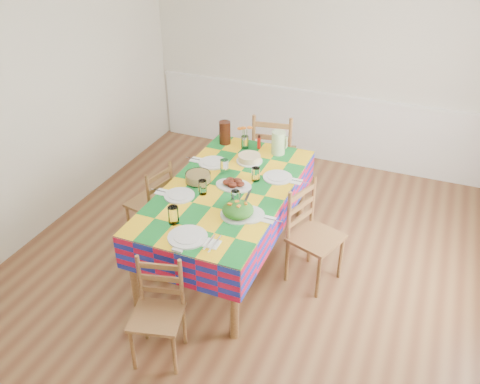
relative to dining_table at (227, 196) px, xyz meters
The scene contains 22 objects.
room 0.71m from the dining_table, 24.09° to the right, with size 4.58×5.08×2.78m.
wainscot 2.39m from the dining_table, 83.84° to the left, with size 4.41×0.06×0.92m.
dining_table is the anchor object (origin of this frame).
setting_near_head 0.77m from the dining_table, 93.74° to the right, with size 0.51×0.34×0.15m.
setting_left_near 0.39m from the dining_table, 138.70° to the right, with size 0.49×0.29×0.13m.
setting_left_far 0.44m from the dining_table, 128.14° to the left, with size 0.52×0.31×0.14m.
setting_right_near 0.42m from the dining_table, 45.72° to the right, with size 0.51×0.29×0.13m.
setting_right_far 0.45m from the dining_table, 44.46° to the left, with size 0.52×0.30×0.13m.
meat_platter 0.13m from the dining_table, 49.78° to the left, with size 0.34×0.24×0.07m.
salad_platter 0.47m from the dining_table, 55.04° to the right, with size 0.29×0.29×0.12m.
pasta_bowl 0.32m from the dining_table, behind, with size 0.24×0.24×0.09m.
cake 0.56m from the dining_table, 90.01° to the left, with size 0.26×0.26×0.07m.
serving_utensils 0.25m from the dining_table, 32.05° to the right, with size 0.16×0.37×0.01m.
flower_vase 0.85m from the dining_table, 100.82° to the left, with size 0.16×0.13×0.25m.
hot_sauce 0.88m from the dining_table, 91.06° to the left, with size 0.04×0.04×0.15m, color red.
green_pitcher 0.88m from the dining_table, 76.05° to the left, with size 0.14×0.14×0.24m, color #B5D898.
tea_pitcher 0.95m from the dining_table, 114.97° to the left, with size 0.12×0.12×0.24m, color black.
name_card 0.99m from the dining_table, 88.82° to the right, with size 0.08×0.03×0.02m, color silver.
chair_near 1.32m from the dining_table, 90.41° to the right, with size 0.45×0.43×0.84m.
chair_far 1.29m from the dining_table, 89.63° to the left, with size 0.53×0.51×1.04m.
chair_left 0.86m from the dining_table, behind, with size 0.44×0.45×0.87m.
chair_right 0.84m from the dining_table, ahead, with size 0.52×0.53×0.95m.
Camera 1 is at (1.34, -3.49, 3.17)m, focal length 38.00 mm.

